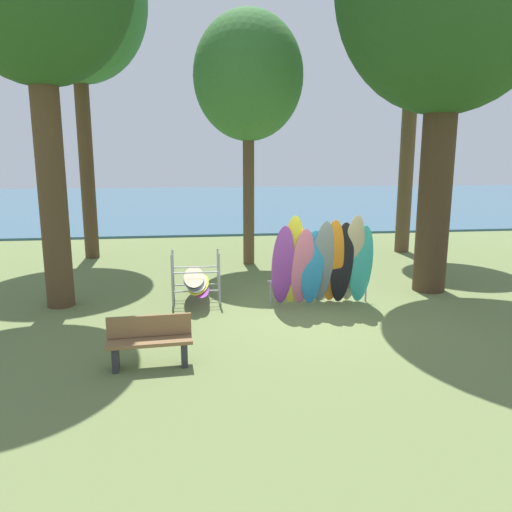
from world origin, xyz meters
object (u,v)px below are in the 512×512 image
Objects in this scene: tree_mid_behind at (414,43)px; board_storage_rack at (196,281)px; tree_far_right_back at (75,1)px; tree_far_left_back at (248,78)px; leaning_board_pile at (323,264)px; park_bench at (150,340)px.

tree_mid_behind is 11.68m from board_storage_rack.
tree_far_right_back is at bearing 121.09° from board_storage_rack.
tree_far_left_back is (-5.91, -1.34, -1.48)m from tree_mid_behind.
tree_far_right_back reaches higher than leaning_board_pile.
board_storage_rack is at bearing -144.13° from tree_mid_behind.
tree_far_right_back is at bearing 134.38° from leaning_board_pile.
tree_mid_behind is 6.59× the size of park_bench.
tree_far_right_back is 7.75× the size of park_bench.
board_storage_rack is (-1.78, -4.21, -5.34)m from tree_far_left_back.
tree_far_left_back is 3.17× the size of leaning_board_pile.
tree_far_left_back reaches higher than park_bench.
board_storage_rack is (3.57, -5.92, -7.83)m from tree_far_right_back.
board_storage_rack is at bearing 77.62° from park_bench.
tree_far_left_back is at bearing -167.20° from tree_mid_behind.
park_bench is at bearing -141.89° from leaning_board_pile.
tree_far_right_back is 12.72m from park_bench.
park_bench is (-3.74, -2.93, -0.56)m from leaning_board_pile.
board_storage_rack is at bearing -58.91° from tree_far_right_back.
leaning_board_pile is at bearing -127.06° from tree_mid_behind.
leaning_board_pile is 4.79m from park_bench.
tree_far_left_back is at bearing 67.14° from board_storage_rack.
tree_far_right_back is 10.44m from board_storage_rack.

